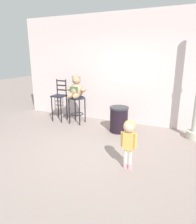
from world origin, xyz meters
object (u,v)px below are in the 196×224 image
object	(u,v)px
bar_stool_with_teddy	(77,104)
child_walking	(129,134)
trash_bin	(119,119)
bar_chair_empty	(60,98)
teddy_bear	(76,89)

from	to	relation	value
bar_stool_with_teddy	child_walking	world-z (taller)	child_walking
trash_bin	bar_chair_empty	bearing A→B (deg)	174.15
bar_chair_empty	trash_bin	bearing A→B (deg)	-5.85
bar_stool_with_teddy	teddy_bear	distance (m)	0.43
child_walking	bar_chair_empty	xyz separation A→B (m)	(-2.60, 1.80, 0.04)
trash_bin	bar_chair_empty	world-z (taller)	bar_chair_empty
child_walking	trash_bin	xyz separation A→B (m)	(-0.70, 1.60, -0.30)
teddy_bear	bar_chair_empty	distance (m)	0.67
bar_stool_with_teddy	teddy_bear	bearing A→B (deg)	-90.00
teddy_bear	child_walking	bearing A→B (deg)	-41.14
trash_bin	bar_chair_empty	xyz separation A→B (m)	(-1.90, 0.20, 0.35)
teddy_bear	bar_chair_empty	bearing A→B (deg)	175.57
bar_stool_with_teddy	child_walking	xyz separation A→B (m)	(2.00, -1.78, 0.08)
bar_stool_with_teddy	trash_bin	bearing A→B (deg)	-7.81
teddy_bear	child_walking	size ratio (longest dim) A/B	0.71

